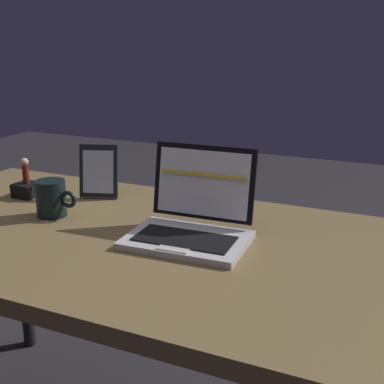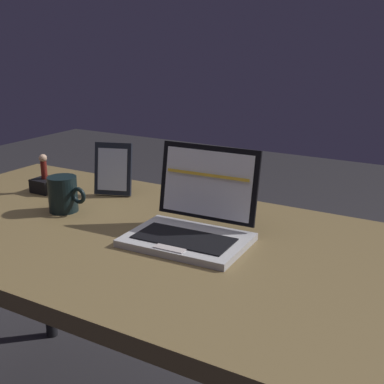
{
  "view_description": "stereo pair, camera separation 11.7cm",
  "coord_description": "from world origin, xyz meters",
  "px_view_note": "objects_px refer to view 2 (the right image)",
  "views": [
    {
      "loc": [
        0.56,
        -1.02,
        1.19
      ],
      "look_at": [
        0.1,
        0.0,
        0.84
      ],
      "focal_mm": 47.62,
      "sensor_mm": 36.0,
      "label": 1
    },
    {
      "loc": [
        0.66,
        -0.96,
        1.19
      ],
      "look_at": [
        0.1,
        0.0,
        0.84
      ],
      "focal_mm": 47.62,
      "sensor_mm": 36.0,
      "label": 2
    }
  ],
  "objects_px": {
    "laptop_front": "(193,222)",
    "figurine": "(44,165)",
    "photo_frame": "(113,169)",
    "figurine_stand": "(45,185)",
    "coffee_mug": "(63,194)"
  },
  "relations": [
    {
      "from": "figurine_stand",
      "to": "coffee_mug",
      "type": "height_order",
      "value": "coffee_mug"
    },
    {
      "from": "figurine_stand",
      "to": "figurine",
      "type": "distance_m",
      "value": 0.07
    },
    {
      "from": "laptop_front",
      "to": "coffee_mug",
      "type": "xyz_separation_m",
      "value": [
        -0.42,
        -0.01,
        0.01
      ]
    },
    {
      "from": "photo_frame",
      "to": "figurine_stand",
      "type": "bearing_deg",
      "value": -157.69
    },
    {
      "from": "laptop_front",
      "to": "figurine",
      "type": "height_order",
      "value": "laptop_front"
    },
    {
      "from": "photo_frame",
      "to": "coffee_mug",
      "type": "bearing_deg",
      "value": -96.75
    },
    {
      "from": "laptop_front",
      "to": "coffee_mug",
      "type": "relative_size",
      "value": 2.38
    },
    {
      "from": "laptop_front",
      "to": "figurine",
      "type": "distance_m",
      "value": 0.61
    },
    {
      "from": "photo_frame",
      "to": "figurine_stand",
      "type": "distance_m",
      "value": 0.23
    },
    {
      "from": "photo_frame",
      "to": "figurine",
      "type": "bearing_deg",
      "value": -157.69
    },
    {
      "from": "photo_frame",
      "to": "coffee_mug",
      "type": "relative_size",
      "value": 1.32
    },
    {
      "from": "laptop_front",
      "to": "figurine",
      "type": "bearing_deg",
      "value": 170.27
    },
    {
      "from": "photo_frame",
      "to": "figurine",
      "type": "xyz_separation_m",
      "value": [
        -0.21,
        -0.09,
        0.01
      ]
    },
    {
      "from": "photo_frame",
      "to": "coffee_mug",
      "type": "distance_m",
      "value": 0.2
    },
    {
      "from": "photo_frame",
      "to": "figurine",
      "type": "relative_size",
      "value": 2.05
    }
  ]
}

